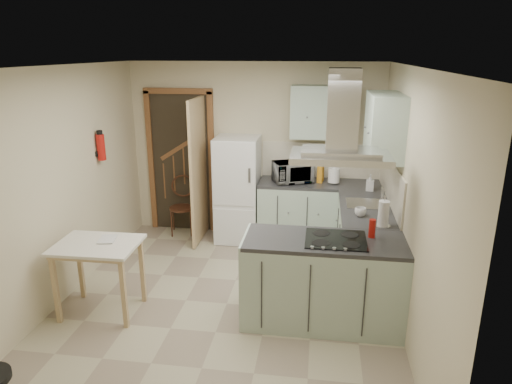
% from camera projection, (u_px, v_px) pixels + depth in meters
% --- Properties ---
extents(floor, '(4.20, 4.20, 0.00)m').
position_uv_depth(floor, '(227.00, 304.00, 4.98)').
color(floor, tan).
rests_on(floor, ground).
extents(ceiling, '(4.20, 4.20, 0.00)m').
position_uv_depth(ceiling, '(222.00, 66.00, 4.23)').
color(ceiling, silver).
rests_on(ceiling, back_wall).
extents(back_wall, '(3.60, 0.00, 3.60)m').
position_uv_depth(back_wall, '(255.00, 151.00, 6.59)').
color(back_wall, beige).
rests_on(back_wall, floor).
extents(left_wall, '(0.00, 4.20, 4.20)m').
position_uv_depth(left_wall, '(59.00, 187.00, 4.85)').
color(left_wall, beige).
rests_on(left_wall, floor).
extents(right_wall, '(0.00, 4.20, 4.20)m').
position_uv_depth(right_wall, '(409.00, 203.00, 4.36)').
color(right_wall, beige).
rests_on(right_wall, floor).
extents(doorway, '(1.10, 0.12, 2.10)m').
position_uv_depth(doorway, '(181.00, 162.00, 6.77)').
color(doorway, brown).
rests_on(doorway, floor).
extents(fridge, '(0.60, 0.60, 1.50)m').
position_uv_depth(fridge, '(238.00, 189.00, 6.48)').
color(fridge, white).
rests_on(fridge, floor).
extents(counter_back, '(1.08, 0.60, 0.90)m').
position_uv_depth(counter_back, '(298.00, 212.00, 6.45)').
color(counter_back, '#9EB2A0').
rests_on(counter_back, floor).
extents(counter_right, '(0.60, 1.95, 0.90)m').
position_uv_depth(counter_right, '(362.00, 234.00, 5.70)').
color(counter_right, '#9EB2A0').
rests_on(counter_right, floor).
extents(splashback, '(1.68, 0.02, 0.50)m').
position_uv_depth(splashback, '(321.00, 160.00, 6.47)').
color(splashback, beige).
rests_on(splashback, counter_back).
extents(wall_cabinet_back, '(0.85, 0.35, 0.70)m').
position_uv_depth(wall_cabinet_back, '(323.00, 112.00, 6.11)').
color(wall_cabinet_back, '#9EB2A0').
rests_on(wall_cabinet_back, back_wall).
extents(wall_cabinet_right, '(0.35, 0.90, 0.70)m').
position_uv_depth(wall_cabinet_right, '(384.00, 126.00, 5.01)').
color(wall_cabinet_right, '#9EB2A0').
rests_on(wall_cabinet_right, right_wall).
extents(peninsula, '(1.55, 0.65, 0.90)m').
position_uv_depth(peninsula, '(323.00, 281.00, 4.53)').
color(peninsula, '#9EB2A0').
rests_on(peninsula, floor).
extents(hob, '(0.58, 0.50, 0.01)m').
position_uv_depth(hob, '(336.00, 239.00, 4.38)').
color(hob, black).
rests_on(hob, peninsula).
extents(extractor_hood, '(0.90, 0.55, 0.10)m').
position_uv_depth(extractor_hood, '(340.00, 157.00, 4.14)').
color(extractor_hood, silver).
rests_on(extractor_hood, ceiling).
extents(sink, '(0.45, 0.40, 0.01)m').
position_uv_depth(sink, '(366.00, 204.00, 5.40)').
color(sink, silver).
rests_on(sink, counter_right).
extents(fire_extinguisher, '(0.10, 0.10, 0.32)m').
position_uv_depth(fire_extinguisher, '(101.00, 147.00, 5.62)').
color(fire_extinguisher, '#B2140F').
rests_on(fire_extinguisher, left_wall).
extents(drop_leaf_table, '(0.84, 0.64, 0.78)m').
position_uv_depth(drop_leaf_table, '(101.00, 278.00, 4.72)').
color(drop_leaf_table, tan).
rests_on(drop_leaf_table, floor).
extents(bentwood_chair, '(0.42, 0.42, 0.79)m').
position_uv_depth(bentwood_chair, '(181.00, 208.00, 6.78)').
color(bentwood_chair, '#51371B').
rests_on(bentwood_chair, floor).
extents(microwave, '(0.61, 0.52, 0.28)m').
position_uv_depth(microwave, '(293.00, 172.00, 6.27)').
color(microwave, black).
rests_on(microwave, counter_back).
extents(kettle, '(0.17, 0.17, 0.23)m').
position_uv_depth(kettle, '(334.00, 175.00, 6.20)').
color(kettle, white).
rests_on(kettle, counter_back).
extents(cereal_box, '(0.10, 0.18, 0.26)m').
position_uv_depth(cereal_box, '(321.00, 173.00, 6.28)').
color(cereal_box, orange).
rests_on(cereal_box, counter_back).
extents(soap_bottle, '(0.11, 0.11, 0.21)m').
position_uv_depth(soap_bottle, '(370.00, 183.00, 5.89)').
color(soap_bottle, '#B5B4C1').
rests_on(soap_bottle, counter_right).
extents(paper_towel, '(0.11, 0.11, 0.28)m').
position_uv_depth(paper_towel, '(383.00, 213.00, 4.69)').
color(paper_towel, silver).
rests_on(paper_towel, counter_right).
extents(cup, '(0.16, 0.16, 0.10)m').
position_uv_depth(cup, '(360.00, 212.00, 5.00)').
color(cup, white).
rests_on(cup, counter_right).
extents(red_bottle, '(0.08, 0.08, 0.18)m').
position_uv_depth(red_bottle, '(372.00, 228.00, 4.42)').
color(red_bottle, '#A8150E').
rests_on(red_bottle, peninsula).
extents(book, '(0.21, 0.25, 0.10)m').
position_uv_depth(book, '(99.00, 236.00, 4.67)').
color(book, '#9B3F33').
rests_on(book, drop_leaf_table).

